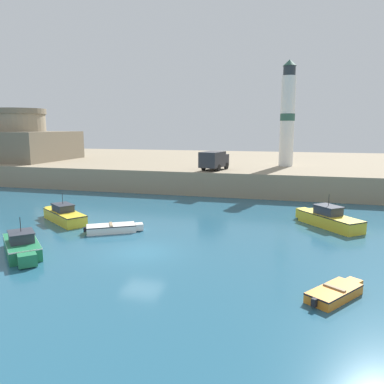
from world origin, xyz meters
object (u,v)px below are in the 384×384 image
motorboat_yellow_4 (328,219)px  fortress (22,142)px  motorboat_green_2 (22,246)px  dinghy_white_3 (113,228)px  truck_on_quay (214,160)px  lighthouse (288,115)px  dinghy_orange_0 (335,292)px  motorboat_yellow_1 (64,215)px

motorboat_yellow_4 → fortress: fortress is taller
motorboat_green_2 → fortress: 40.26m
dinghy_white_3 → truck_on_quay: size_ratio=0.88×
lighthouse → dinghy_white_3: bearing=-114.5°
dinghy_orange_0 → motorboat_yellow_1: 22.24m
truck_on_quay → motorboat_yellow_1: bearing=-118.3°
motorboat_green_2 → motorboat_yellow_4: size_ratio=0.84×
dinghy_orange_0 → motorboat_yellow_1: (-20.28, 9.12, 0.31)m
motorboat_green_2 → fortress: (-25.05, 31.11, 5.00)m
dinghy_white_3 → fortress: bearing=138.2°
motorboat_yellow_4 → dinghy_white_3: bearing=-159.4°
lighthouse → truck_on_quay: lighthouse is taller
dinghy_white_3 → truck_on_quay: bearing=78.7°
motorboat_yellow_4 → motorboat_yellow_1: bearing=-169.0°
motorboat_yellow_4 → truck_on_quay: size_ratio=1.21×
motorboat_green_2 → truck_on_quay: (6.86, 24.80, 3.41)m
dinghy_orange_0 → truck_on_quay: (-11.14, 26.14, 3.69)m
dinghy_orange_0 → dinghy_white_3: size_ratio=0.83×
dinghy_white_3 → truck_on_quay: truck_on_quay is taller
dinghy_orange_0 → fortress: fortress is taller
motorboat_yellow_4 → truck_on_quay: (-11.89, 12.93, 3.32)m
motorboat_yellow_4 → lighthouse: (-3.81, 20.09, 8.64)m
motorboat_yellow_4 → truck_on_quay: 17.88m
motorboat_yellow_4 → fortress: (-43.81, 19.24, 4.91)m
motorboat_yellow_1 → fortress: bearing=134.3°
dinghy_orange_0 → motorboat_yellow_4: bearing=86.7°
dinghy_orange_0 → motorboat_green_2: (-18.00, 1.33, 0.28)m
motorboat_green_2 → dinghy_white_3: motorboat_green_2 is taller
dinghy_orange_0 → motorboat_green_2: motorboat_green_2 is taller
motorboat_yellow_4 → truck_on_quay: truck_on_quay is taller
dinghy_orange_0 → lighthouse: lighthouse is taller
fortress → truck_on_quay: size_ratio=2.92×
motorboat_yellow_1 → motorboat_green_2: motorboat_yellow_1 is taller
dinghy_orange_0 → fortress: (-43.05, 32.45, 5.28)m
truck_on_quay → motorboat_green_2: bearing=-105.5°
truck_on_quay → fortress: bearing=168.8°
motorboat_green_2 → lighthouse: bearing=64.9°
dinghy_orange_0 → motorboat_green_2: bearing=175.8°
motorboat_green_2 → dinghy_white_3: (3.10, 5.98, -0.23)m
dinghy_white_3 → lighthouse: 29.93m
motorboat_yellow_1 → dinghy_orange_0: bearing=-24.2°
dinghy_orange_0 → motorboat_yellow_4: size_ratio=0.61×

